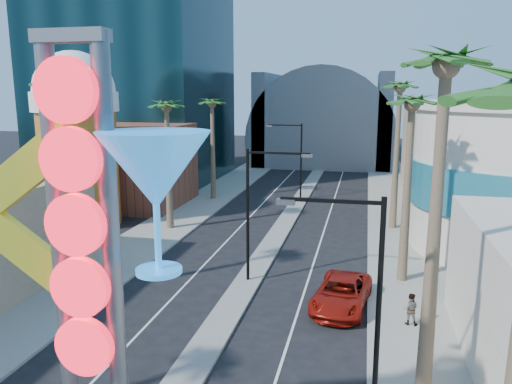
# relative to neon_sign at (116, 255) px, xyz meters

# --- Properties ---
(sidewalk_west) EXTENTS (5.00, 100.00, 0.15)m
(sidewalk_west) POSITION_rel_neon_sign_xyz_m (-10.32, 32.04, -7.23)
(sidewalk_west) COLOR gray
(sidewalk_west) RESTS_ON ground
(sidewalk_east) EXTENTS (5.00, 100.00, 0.15)m
(sidewalk_east) POSITION_rel_neon_sign_xyz_m (8.68, 32.04, -7.23)
(sidewalk_east) COLOR gray
(sidewalk_east) RESTS_ON ground
(median) EXTENTS (1.60, 84.00, 0.15)m
(median) POSITION_rel_neon_sign_xyz_m (-0.82, 35.04, -7.23)
(median) COLOR gray
(median) RESTS_ON ground
(brick_filler_west) EXTENTS (10.00, 10.00, 8.00)m
(brick_filler_west) POSITION_rel_neon_sign_xyz_m (-16.82, 35.04, -3.31)
(brick_filler_west) COLOR brown
(brick_filler_west) RESTS_ON ground
(filler_east) EXTENTS (10.00, 20.00, 10.00)m
(filler_east) POSITION_rel_neon_sign_xyz_m (15.18, 45.04, -2.31)
(filler_east) COLOR #998763
(filler_east) RESTS_ON ground
(beer_mug) EXTENTS (7.00, 7.00, 14.50)m
(beer_mug) POSITION_rel_neon_sign_xyz_m (-17.82, 27.04, 0.54)
(beer_mug) COLOR #C05519
(beer_mug) RESTS_ON ground
(canopy) EXTENTS (22.00, 16.00, 22.00)m
(canopy) POSITION_rel_neon_sign_xyz_m (-0.82, 69.04, -3.00)
(canopy) COLOR slate
(canopy) RESTS_ON ground
(neon_sign) EXTENTS (6.53, 2.60, 12.55)m
(neon_sign) POSITION_rel_neon_sign_xyz_m (0.00, 0.00, 0.00)
(neon_sign) COLOR gray
(neon_sign) RESTS_ON ground
(streetlight_0) EXTENTS (3.79, 0.25, 8.00)m
(streetlight_0) POSITION_rel_neon_sign_xyz_m (-0.27, 17.04, -2.43)
(streetlight_0) COLOR black
(streetlight_0) RESTS_ON ground
(streetlight_1) EXTENTS (3.79, 0.25, 8.00)m
(streetlight_1) POSITION_rel_neon_sign_xyz_m (-1.36, 41.04, -2.43)
(streetlight_1) COLOR black
(streetlight_1) RESTS_ON ground
(streetlight_2) EXTENTS (3.45, 0.25, 8.00)m
(streetlight_2) POSITION_rel_neon_sign_xyz_m (5.91, 5.04, -2.47)
(streetlight_2) COLOR black
(streetlight_2) RESTS_ON ground
(palm_1) EXTENTS (2.40, 2.40, 12.70)m
(palm_1) POSITION_rel_neon_sign_xyz_m (-9.82, 13.04, 3.52)
(palm_1) COLOR brown
(palm_1) RESTS_ON ground
(palm_2) EXTENTS (2.40, 2.40, 11.20)m
(palm_2) POSITION_rel_neon_sign_xyz_m (-9.82, 27.04, 2.17)
(palm_2) COLOR brown
(palm_2) RESTS_ON ground
(palm_3) EXTENTS (2.40, 2.40, 11.20)m
(palm_3) POSITION_rel_neon_sign_xyz_m (-9.82, 39.04, 2.17)
(palm_3) COLOR brown
(palm_3) RESTS_ON ground
(palm_5) EXTENTS (2.40, 2.40, 13.20)m
(palm_5) POSITION_rel_neon_sign_xyz_m (8.18, 7.04, 3.96)
(palm_5) COLOR brown
(palm_5) RESTS_ON ground
(palm_6) EXTENTS (2.40, 2.40, 11.70)m
(palm_6) POSITION_rel_neon_sign_xyz_m (8.18, 19.04, 2.62)
(palm_6) COLOR brown
(palm_6) RESTS_ON ground
(palm_7) EXTENTS (2.40, 2.40, 12.70)m
(palm_7) POSITION_rel_neon_sign_xyz_m (8.18, 31.04, 3.52)
(palm_7) COLOR brown
(palm_7) RESTS_ON ground
(red_pickup) EXTENTS (3.32, 5.96, 1.58)m
(red_pickup) POSITION_rel_neon_sign_xyz_m (4.83, 14.56, -6.52)
(red_pickup) COLOR #9F160C
(red_pickup) RESTS_ON ground
(pedestrian_b) EXTENTS (0.83, 0.69, 1.57)m
(pedestrian_b) POSITION_rel_neon_sign_xyz_m (8.18, 13.02, -6.37)
(pedestrian_b) COLOR gray
(pedestrian_b) RESTS_ON sidewalk_east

